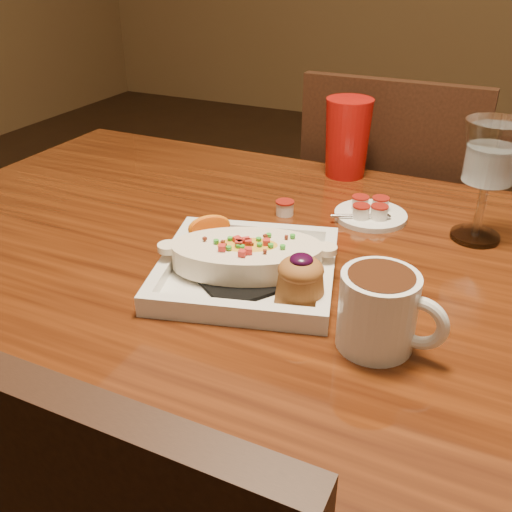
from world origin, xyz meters
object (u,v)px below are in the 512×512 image
at_px(plate, 252,263).
at_px(chair_far, 388,238).
at_px(goblet, 491,159).
at_px(saucer, 370,213).
at_px(red_tumbler, 347,138).
at_px(table, 303,320).
at_px(coffee_mug, 381,309).

bearing_deg(plate, chair_far, 69.80).
bearing_deg(goblet, saucer, 179.15).
bearing_deg(chair_far, red_tumbler, 74.39).
bearing_deg(table, plate, -130.89).
relative_size(plate, red_tumbler, 1.93).
height_order(table, red_tumbler, red_tumbler).
xyz_separation_m(saucer, red_tumbler, (-0.10, 0.19, 0.07)).
height_order(chair_far, goblet, goblet).
distance_m(coffee_mug, goblet, 0.37).
bearing_deg(coffee_mug, red_tumbler, 115.37).
height_order(table, plate, plate).
height_order(saucer, red_tumbler, red_tumbler).
distance_m(plate, goblet, 0.41).
relative_size(plate, coffee_mug, 2.34).
relative_size(coffee_mug, goblet, 0.66).
distance_m(coffee_mug, saucer, 0.37).
height_order(chair_far, coffee_mug, chair_far).
height_order(plate, goblet, goblet).
distance_m(table, red_tumbler, 0.44).
bearing_deg(table, coffee_mug, -43.84).
relative_size(table, chair_far, 1.61).
xyz_separation_m(table, goblet, (0.22, 0.21, 0.23)).
height_order(coffee_mug, saucer, coffee_mug).
height_order(plate, red_tumbler, red_tumbler).
distance_m(plate, coffee_mug, 0.22).
bearing_deg(chair_far, goblet, 117.59).
xyz_separation_m(table, coffee_mug, (0.15, -0.14, 0.15)).
bearing_deg(saucer, chair_far, 95.56).
height_order(coffee_mug, red_tumbler, red_tumbler).
xyz_separation_m(plate, coffee_mug, (0.20, -0.07, 0.02)).
distance_m(table, saucer, 0.24).
xyz_separation_m(goblet, saucer, (-0.18, 0.00, -0.13)).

